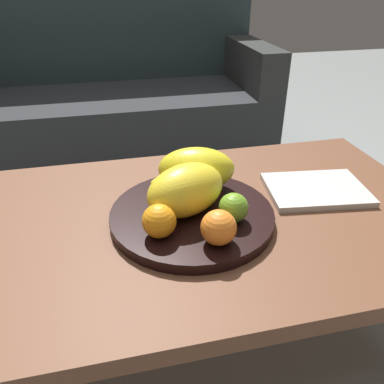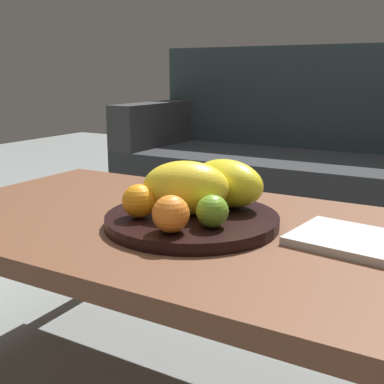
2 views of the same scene
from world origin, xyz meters
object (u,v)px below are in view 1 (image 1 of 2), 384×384
Objects in this scene: couch at (105,107)px; magazine at (316,189)px; orange_front at (219,228)px; melon_smaller_beside at (196,169)px; coffee_table at (181,232)px; apple_front at (233,208)px; orange_left at (159,221)px; fruit_bowl at (192,215)px; banana_bunch at (183,184)px; melon_large_front at (186,190)px.

couch is 6.80× the size of magazine.
melon_smaller_beside is at bearing 87.90° from orange_front.
magazine is at bearing 5.68° from coffee_table.
apple_front is (0.25, -1.40, 0.20)m from couch.
melon_smaller_beside is at bearing 55.58° from orange_left.
apple_front is at bearing 51.69° from orange_front.
magazine is (0.51, -1.30, 0.15)m from couch.
melon_smaller_beside is 2.85× the size of apple_front.
fruit_bowl is at bearing 144.31° from apple_front.
orange_left is (-0.06, -0.09, 0.10)m from coffee_table.
melon_smaller_beside is at bearing 71.30° from fruit_bowl.
apple_front is 0.39× the size of banana_bunch.
melon_large_front is 2.62× the size of orange_left.
melon_smaller_beside is (0.03, 0.10, 0.07)m from fruit_bowl.
couch is 1.38m from melon_large_front.
magazine is at bearing -5.15° from banana_bunch.
orange_front is 0.21m from banana_bunch.
coffee_table is 17.57× the size of orange_front.
magazine is at bearing 8.63° from fruit_bowl.
orange_front is at bearing -70.92° from coffee_table.
melon_large_front is at bearing -96.61° from banana_bunch.
couch is at bearing 97.17° from fruit_bowl.
orange_left is (-0.12, -0.17, -0.02)m from melon_smaller_beside.
couch reaches higher than orange_left.
banana_bunch reaches higher than coffee_table.
orange_front is at bearing -128.31° from apple_front.
orange_left reaches higher than coffee_table.
melon_large_front reaches higher than melon_smaller_beside.
couch is at bearing 118.71° from magazine.
fruit_bowl is at bearing 41.01° from orange_left.
orange_left is at bearing -156.37° from magazine.
melon_large_front is (-0.01, -0.00, 0.07)m from fruit_bowl.
melon_smaller_beside reaches higher than banana_bunch.
coffee_table is 0.37m from magazine.
orange_left reaches higher than magazine.
orange_left is 0.18m from banana_bunch.
magazine is at bearing -8.82° from melon_smaller_beside.
coffee_table is 3.40× the size of fruit_bowl.
fruit_bowl is 0.12m from melon_smaller_beside.
melon_large_front is 0.11m from apple_front.
banana_bunch is 0.35m from magazine.
banana_bunch is at bearing 83.39° from melon_large_front.
fruit_bowl reaches higher than magazine.
coffee_table is 0.75× the size of couch.
melon_large_front is at bearing 45.44° from orange_left.
banana_bunch is (-0.04, -0.02, -0.03)m from melon_smaller_beside.
orange_front is at bearing -24.24° from orange_left.
orange_front is at bearing -71.93° from melon_large_front.
couch is 4.53× the size of fruit_bowl.
fruit_bowl is 2.01× the size of melon_smaller_beside.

